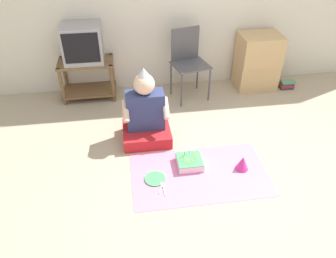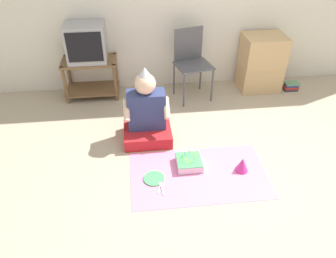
% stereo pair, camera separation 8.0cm
% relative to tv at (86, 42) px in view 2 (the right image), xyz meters
% --- Properties ---
extents(ground_plane, '(16.00, 16.00, 0.00)m').
position_rel_tv_xyz_m(ground_plane, '(1.49, -1.86, -0.75)').
color(ground_plane, tan).
extents(tv_stand, '(0.70, 0.41, 0.52)m').
position_rel_tv_xyz_m(tv_stand, '(0.00, -0.00, -0.44)').
color(tv_stand, brown).
rests_on(tv_stand, ground_plane).
extents(tv, '(0.48, 0.40, 0.47)m').
position_rel_tv_xyz_m(tv, '(0.00, 0.00, 0.00)').
color(tv, '#99999E').
rests_on(tv, tv_stand).
extents(folding_chair, '(0.52, 0.48, 0.90)m').
position_rel_tv_xyz_m(folding_chair, '(1.31, -0.14, -0.22)').
color(folding_chair, '#4C4C51').
rests_on(folding_chair, ground_plane).
extents(cardboard_box_stack, '(0.54, 0.44, 0.76)m').
position_rel_tv_xyz_m(cardboard_box_stack, '(2.30, -0.05, -0.37)').
color(cardboard_box_stack, tan).
rests_on(cardboard_box_stack, ground_plane).
extents(book_pile, '(0.21, 0.14, 0.11)m').
position_rel_tv_xyz_m(book_pile, '(2.74, -0.16, -0.70)').
color(book_pile, '#333338').
rests_on(book_pile, ground_plane).
extents(person_seated, '(0.52, 0.46, 0.86)m').
position_rel_tv_xyz_m(person_seated, '(0.67, -1.03, -0.46)').
color(person_seated, red).
rests_on(person_seated, ground_plane).
extents(party_cloth, '(1.35, 0.79, 0.01)m').
position_rel_tv_xyz_m(party_cloth, '(1.14, -1.71, -0.75)').
color(party_cloth, pink).
rests_on(party_cloth, ground_plane).
extents(birthday_cake, '(0.25, 0.25, 0.14)m').
position_rel_tv_xyz_m(birthday_cake, '(1.06, -1.57, -0.70)').
color(birthday_cake, silver).
rests_on(birthday_cake, party_cloth).
extents(party_hat_blue, '(0.13, 0.13, 0.15)m').
position_rel_tv_xyz_m(party_hat_blue, '(1.57, -1.69, -0.67)').
color(party_hat_blue, '#CC338C').
rests_on(party_hat_blue, party_cloth).
extents(paper_plate, '(0.21, 0.21, 0.01)m').
position_rel_tv_xyz_m(paper_plate, '(0.69, -1.72, -0.74)').
color(paper_plate, '#4CB266').
rests_on(paper_plate, party_cloth).
extents(plastic_spoon_near, '(0.06, 0.14, 0.01)m').
position_rel_tv_xyz_m(plastic_spoon_near, '(0.74, -1.81, -0.74)').
color(plastic_spoon_near, white).
rests_on(plastic_spoon_near, party_cloth).
extents(plastic_spoon_far, '(0.04, 0.15, 0.01)m').
position_rel_tv_xyz_m(plastic_spoon_far, '(0.76, -1.83, -0.74)').
color(plastic_spoon_far, white).
rests_on(plastic_spoon_far, party_cloth).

